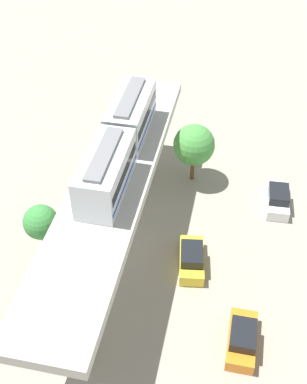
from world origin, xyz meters
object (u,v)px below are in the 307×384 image
train (119,142)px  tree_mid_lot (41,222)px  parked_car_white (278,199)px  tree_near_viaduct (194,145)px  parked_car_orange (242,339)px  parked_car_yellow (192,259)px

train → tree_mid_lot: train is taller
parked_car_white → tree_near_viaduct: size_ratio=0.77×
train → parked_car_orange: 15.75m
parked_car_yellow → parked_car_orange: size_ratio=1.05×
train → tree_near_viaduct: train is taller
parked_car_yellow → tree_mid_lot: bearing=-4.7°
parked_car_yellow → tree_near_viaduct: (1.46, -10.02, 3.03)m
tree_mid_lot → train: bearing=-144.3°
parked_car_orange → tree_mid_lot: size_ratio=0.95×
tree_near_viaduct → tree_mid_lot: tree_near_viaduct is taller
parked_car_white → parked_car_orange: bearing=79.1°
parked_car_yellow → parked_car_orange: bearing=116.2°
parked_car_white → tree_mid_lot: size_ratio=0.97×
parked_car_yellow → tree_mid_lot: size_ratio=1.00×
parked_car_yellow → tree_near_viaduct: bearing=-90.5°
train → parked_car_orange: (-10.28, 9.03, -7.79)m
tree_near_viaduct → parked_car_yellow: bearing=98.3°
parked_car_orange → tree_mid_lot: tree_mid_lot is taller
parked_car_white → parked_car_yellow: bearing=49.3°
tree_near_viaduct → parked_car_orange: bearing=109.5°
parked_car_white → tree_near_viaduct: tree_near_viaduct is taller
train → tree_near_viaduct: 9.66m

